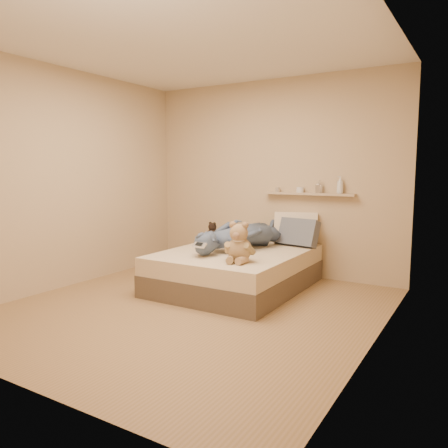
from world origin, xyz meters
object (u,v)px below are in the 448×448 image
Objects in this scene: bed at (236,269)px; wall_shelf at (308,194)px; dark_plush at (213,233)px; game_console at (199,245)px; person at (243,234)px; pillow_grey at (298,233)px; teddy_bear at (239,245)px; pillow_cream at (296,229)px.

wall_shelf reaches higher than bed.
wall_shelf is (1.18, 0.44, 0.54)m from dark_plush.
game_console is 0.11× the size of person.
person reaches higher than bed.
game_console is 0.77m from person.
pillow_grey is at bearing 63.92° from game_console.
person is at bearing 81.34° from game_console.
teddy_bear is at bearing -98.08° from pillow_grey.
pillow_cream is 0.79m from person.
game_console reaches higher than bed.
bed is at bearing -126.62° from pillow_grey.
pillow_grey is at bearing -99.61° from wall_shelf.
bed is 1.02m from pillow_cream.
bed is at bearing -36.69° from dark_plush.
pillow_grey is at bearing 53.38° from bed.
pillow_cream is at bearing 18.98° from dark_plush.
pillow_cream is at bearing 86.56° from teddy_bear.
teddy_bear is at bearing -46.17° from dark_plush.
wall_shelf is (0.13, 0.08, 0.45)m from pillow_cream.
pillow_cream is (0.42, 0.83, 0.43)m from bed.
pillow_grey is 0.74m from person.
bed is 0.72m from game_console.
bed is 7.34× the size of dark_plush.
person reaches higher than game_console.
dark_plush is at bearing 143.31° from bed.
wall_shelf is at bearing 80.39° from pillow_grey.
wall_shelf is (0.55, 0.91, 0.88)m from bed.
wall_shelf is at bearing 81.69° from teddy_bear.
game_console is 1.53m from pillow_cream.
person is (-0.34, 0.70, 0.00)m from teddy_bear.
bed is 0.95m from pillow_grey.
wall_shelf reaches higher than pillow_grey.
wall_shelf is at bearing 20.47° from dark_plush.
pillow_cream is 1.10× the size of pillow_grey.
wall_shelf is at bearing 31.43° from pillow_cream.
dark_plush is at bearing -169.04° from pillow_grey.
pillow_grey is (0.63, 1.29, 0.02)m from game_console.
person reaches higher than dark_plush.
bed is 3.80× the size of pillow_grey.
pillow_grey reaches higher than bed.
dark_plush is 0.22× the size of wall_shelf.
person reaches higher than pillow_grey.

